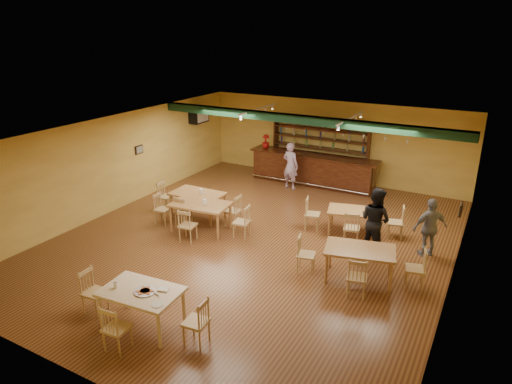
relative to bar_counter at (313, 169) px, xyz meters
The scene contains 23 objects.
floor 5.20m from the bar_counter, 85.24° to the right, with size 12.00×12.00×0.00m, color #532B17.
ceiling_beam 3.32m from the bar_counter, 79.67° to the right, with size 10.00×0.30×0.25m, color #10321C.
track_rail_left 3.25m from the bar_counter, 128.09° to the right, with size 0.05×2.50×0.05m, color silver.
track_rail_right 3.47m from the bar_counter, 43.74° to the right, with size 0.05×2.50×0.05m, color silver.
ac_unit 4.82m from the bar_counter, 167.74° to the right, with size 0.34×0.70×0.48m, color silver.
picture_left 6.26m from the bar_counter, 137.58° to the right, with size 0.04×0.34×0.28m, color black.
picture_right 7.21m from the bar_counter, 40.74° to the right, with size 0.04×0.34×0.28m, color black.
bar_counter is the anchor object (origin of this frame).
back_bar_hutch 0.85m from the bar_counter, 90.00° to the left, with size 3.74×0.40×2.28m, color black.
poinsettia 2.14m from the bar_counter, behind, with size 0.29×0.29×0.53m, color #AE1310.
dining_table_a 5.00m from the bar_counter, 112.02° to the right, with size 1.59×0.96×0.80m, color #905C33.
dining_table_b 4.35m from the bar_counter, 52.65° to the right, with size 1.41×0.85×0.71m, color #905C33.
dining_table_c 5.50m from the bar_counter, 103.18° to the right, with size 1.65×0.99×0.82m, color #905C33.
dining_table_d 6.81m from the bar_counter, 58.85° to the right, with size 1.57×0.94×0.78m, color #905C33.
near_table 9.60m from the bar_counter, 87.79° to the right, with size 1.51×0.97×0.81m, color #D6B690.
pizza_tray 9.61m from the bar_counter, 87.14° to the right, with size 0.40×0.40×0.01m, color silver.
parmesan_shaker 9.76m from the bar_counter, 90.68° to the right, with size 0.07×0.07×0.11m, color #EAE5C6.
napkin_stack 9.41m from the bar_counter, 85.43° to the right, with size 0.20×0.15×0.03m, color white.
pizza_server 9.56m from the bar_counter, 86.16° to the right, with size 0.32×0.09×0.00m, color silver.
side_plate 9.86m from the bar_counter, 84.38° to the right, with size 0.22×0.22×0.01m, color white.
patron_bar 1.02m from the bar_counter, 122.67° to the right, with size 0.62×0.41×1.70m, color #7C489C.
patron_right_a 5.48m from the bar_counter, 51.07° to the right, with size 0.85×0.66×1.74m, color black.
patron_right_b 6.08m from the bar_counter, 39.02° to the right, with size 0.91×0.38×1.55m, color gray.
Camera 1 is at (5.49, -9.96, 5.55)m, focal length 31.95 mm.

